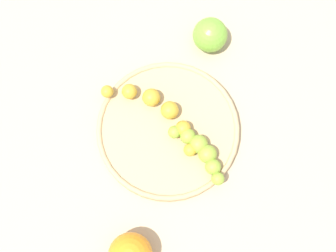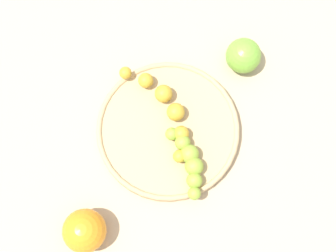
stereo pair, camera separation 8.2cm
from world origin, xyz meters
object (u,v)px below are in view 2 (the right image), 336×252
(banana_spotted, at_px, (165,106))
(banana_green, at_px, (190,161))
(orange_fruit, at_px, (85,231))
(apple_green, at_px, (243,56))
(fruit_bowl, at_px, (168,130))

(banana_spotted, relative_size, banana_green, 1.53)
(banana_spotted, xyz_separation_m, orange_fruit, (-0.15, 0.22, 0.00))
(banana_spotted, bearing_deg, apple_green, 1.78)
(fruit_bowl, distance_m, orange_fruit, 0.24)
(apple_green, bearing_deg, orange_fruit, 113.55)
(banana_green, distance_m, apple_green, 0.23)
(banana_spotted, bearing_deg, orange_fruit, -153.39)
(fruit_bowl, height_order, apple_green, apple_green)
(banana_spotted, height_order, orange_fruit, orange_fruit)
(banana_spotted, height_order, apple_green, apple_green)
(orange_fruit, xyz_separation_m, apple_green, (0.17, -0.40, -0.00))
(orange_fruit, distance_m, apple_green, 0.44)
(banana_spotted, distance_m, orange_fruit, 0.26)
(orange_fruit, bearing_deg, fruit_bowl, -62.67)
(fruit_bowl, relative_size, banana_spotted, 1.26)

